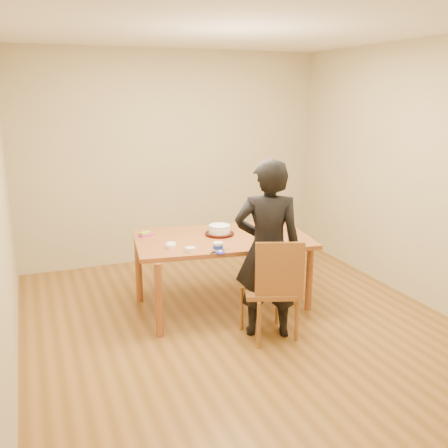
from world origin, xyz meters
name	(u,v)px	position (x,y,z in m)	size (l,w,h in m)	color
room_shell	(228,182)	(0.00, 0.34, 1.35)	(4.00, 4.50, 2.70)	brown
dining_table	(222,239)	(0.00, 0.51, 0.73)	(1.74, 1.03, 0.04)	brown
dining_chair	(269,290)	(0.15, -0.26, 0.45)	(0.44, 0.44, 0.04)	brown
cake_plate	(219,234)	(0.00, 0.59, 0.76)	(0.30, 0.30, 0.02)	red
cake	(219,229)	(0.00, 0.59, 0.81)	(0.22, 0.22, 0.07)	white
frosting_dome	(219,225)	(0.00, 0.59, 0.86)	(0.22, 0.22, 0.03)	white
frosting_tub	(218,247)	(-0.20, 0.10, 0.79)	(0.09, 0.09, 0.08)	white
frosting_lid	(220,253)	(-0.20, 0.03, 0.76)	(0.09, 0.09, 0.01)	#231CB9
frosting_dollop	(220,251)	(-0.20, 0.03, 0.77)	(0.04, 0.04, 0.02)	white
ramekin_green	(190,250)	(-0.45, 0.16, 0.77)	(0.09, 0.09, 0.04)	white
ramekin_yellow	(171,245)	(-0.57, 0.37, 0.77)	(0.09, 0.09, 0.04)	white
ramekin_multi	(170,246)	(-0.59, 0.33, 0.77)	(0.08, 0.08, 0.04)	white
candy_box_pink	(146,235)	(-0.71, 0.84, 0.76)	(0.14, 0.07, 0.02)	#EE3880
candy_box_green	(146,233)	(-0.71, 0.84, 0.78)	(0.12, 0.06, 0.02)	green
spatula	(217,251)	(-0.22, 0.07, 0.76)	(0.17, 0.02, 0.01)	black
person	(268,249)	(0.15, -0.22, 0.82)	(0.60, 0.39, 1.64)	black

